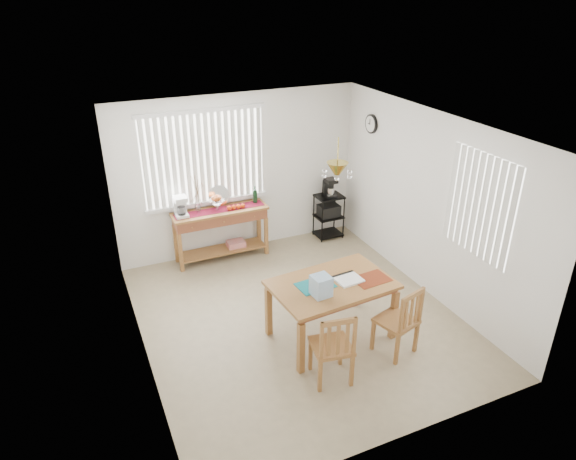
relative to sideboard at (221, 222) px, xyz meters
name	(u,v)px	position (x,y,z in m)	size (l,w,h in m)	color
ground	(298,318)	(0.41, -2.02, -0.64)	(4.00, 4.50, 0.01)	tan
room_shell	(299,202)	(0.41, -2.00, 1.05)	(4.20, 4.70, 2.70)	white
sideboard	(221,222)	(0.00, 0.00, 0.00)	(1.51, 0.43, 0.85)	#A06A36
sideboard_items	(205,204)	(-0.24, 0.01, 0.35)	(1.44, 0.36, 0.65)	maroon
wire_cart	(329,212)	(1.94, -0.02, -0.17)	(0.46, 0.37, 0.78)	black
cart_items	(329,188)	(1.94, -0.01, 0.28)	(0.18, 0.22, 0.32)	black
dining_table	(332,289)	(0.62, -2.54, 0.06)	(1.53, 1.06, 0.78)	#A06A36
table_items	(328,284)	(0.49, -2.67, 0.24)	(1.16, 0.50, 0.25)	#16777F
chair_left	(333,347)	(0.25, -3.26, -0.18)	(0.50, 0.50, 0.93)	#A06A36
chair_right	(399,321)	(1.21, -3.15, -0.19)	(0.53, 0.53, 0.93)	#A06A36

